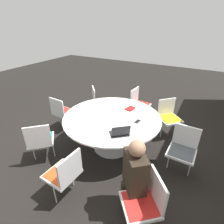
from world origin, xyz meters
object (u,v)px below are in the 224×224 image
chair_1 (183,147)px  chair_3 (139,102)px  chair_0 (146,200)px  chair_5 (62,111)px  chair_2 (169,115)px  chair_7 (65,172)px  laptop (120,133)px  chair_6 (40,139)px  person_0 (134,174)px  chair_4 (99,100)px  spiral_notebook (130,109)px  cell_phone (137,121)px

chair_1 → chair_3: size_ratio=1.00×
chair_0 → chair_5: size_ratio=1.00×
chair_2 → chair_3: 0.90m
chair_7 → chair_5: bearing=47.6°
chair_1 → laptop: (0.50, -0.94, 0.28)m
chair_6 → chair_1: bearing=-20.1°
chair_3 → laptop: bearing=16.0°
chair_6 → chair_7: bearing=-65.7°
chair_1 → person_0: bearing=70.0°
chair_3 → person_0: size_ratio=0.71×
chair_0 → chair_3: (-2.56, -1.08, 0.00)m
chair_4 → person_0: bearing=0.8°
chair_2 → chair_5: bearing=-22.3°
chair_0 → chair_2: same height
chair_1 → chair_7: size_ratio=1.00×
chair_2 → chair_5: (1.00, -2.24, 0.00)m
chair_7 → spiral_notebook: size_ratio=3.62×
spiral_notebook → cell_phone: spiral_notebook is taller
chair_5 → chair_6: same height
spiral_notebook → chair_6: bearing=-37.5°
chair_6 → chair_5: bearing=69.0°
chair_6 → spiral_notebook: (-1.45, 1.11, 0.24)m
chair_0 → chair_7: size_ratio=1.00×
chair_3 → chair_4: same height
chair_6 → laptop: (-0.50, 1.34, 0.28)m
chair_0 → chair_6: bearing=43.1°
chair_6 → person_0: 1.85m
chair_2 → cell_phone: chair_2 is taller
laptop → cell_phone: size_ratio=2.56×
chair_1 → chair_2: bearing=-62.9°
chair_0 → chair_3: size_ratio=1.00×
chair_2 → chair_5: 2.45m
cell_phone → chair_3: bearing=-160.4°
chair_3 → laptop: size_ratio=2.23×
chair_0 → chair_7: bearing=56.6°
cell_phone → spiral_notebook: bearing=-141.5°
chair_5 → chair_3: bearing=47.6°
person_0 → laptop: size_ratio=3.16×
chair_1 → laptop: 1.10m
person_0 → spiral_notebook: 1.71m
laptop → chair_7: bearing=23.5°
chair_0 → spiral_notebook: bearing=-11.2°
chair_5 → chair_6: size_ratio=1.00×
chair_3 → chair_6: (2.33, -0.97, 0.00)m
chair_1 → person_0: (1.10, -0.45, 0.20)m
chair_1 → chair_5: size_ratio=1.00×
chair_2 → laptop: laptop is taller
chair_3 → cell_phone: chair_3 is taller
chair_7 → chair_6: bearing=71.4°
chair_0 → chair_5: (-1.24, -2.48, 0.00)m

